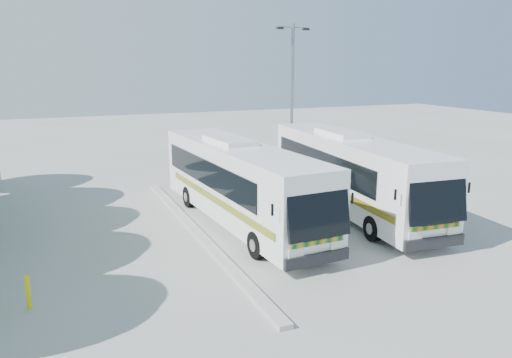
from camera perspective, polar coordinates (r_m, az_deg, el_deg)
name	(u,v)px	position (r m, az deg, el deg)	size (l,w,h in m)	color
ground	(270,242)	(18.88, 1.64, -7.17)	(100.00, 100.00, 0.00)	#AAAAA5
kerb_divider	(196,232)	(19.88, -6.86, -5.98)	(0.40, 16.00, 0.15)	#B2B2AD
coach_main	(240,182)	(20.48, -1.88, -0.29)	(3.12, 11.96, 3.28)	white
coach_adjacent	(351,171)	(22.65, 10.79, 0.85)	(3.36, 12.15, 3.33)	white
lamppost	(292,96)	(28.28, 4.14, 9.47)	(2.11, 0.50, 8.64)	gray
bollard	(28,293)	(15.16, -24.59, -11.72)	(0.13, 0.13, 0.96)	yellow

